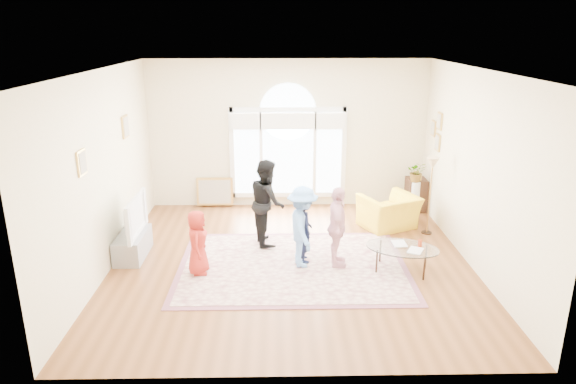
{
  "coord_description": "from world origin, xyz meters",
  "views": [
    {
      "loc": [
        -0.22,
        -7.94,
        3.81
      ],
      "look_at": [
        -0.05,
        0.3,
        1.16
      ],
      "focal_mm": 32.0,
      "sensor_mm": 36.0,
      "label": 1
    }
  ],
  "objects_px": {
    "area_rug": "(293,265)",
    "armchair": "(389,212)",
    "coffee_table": "(402,248)",
    "tv_console": "(133,245)",
    "television": "(130,216)"
  },
  "relations": [
    {
      "from": "television",
      "to": "armchair",
      "type": "bearing_deg",
      "value": 14.92
    },
    {
      "from": "area_rug",
      "to": "armchair",
      "type": "distance_m",
      "value": 2.61
    },
    {
      "from": "tv_console",
      "to": "coffee_table",
      "type": "relative_size",
      "value": 0.74
    },
    {
      "from": "coffee_table",
      "to": "area_rug",
      "type": "bearing_deg",
      "value": -168.41
    },
    {
      "from": "coffee_table",
      "to": "armchair",
      "type": "height_order",
      "value": "armchair"
    },
    {
      "from": "television",
      "to": "armchair",
      "type": "xyz_separation_m",
      "value": [
        4.72,
        1.26,
        -0.42
      ]
    },
    {
      "from": "area_rug",
      "to": "coffee_table",
      "type": "bearing_deg",
      "value": -6.8
    },
    {
      "from": "coffee_table",
      "to": "television",
      "type": "bearing_deg",
      "value": -169.88
    },
    {
      "from": "tv_console",
      "to": "armchair",
      "type": "relative_size",
      "value": 0.98
    },
    {
      "from": "tv_console",
      "to": "coffee_table",
      "type": "distance_m",
      "value": 4.59
    },
    {
      "from": "area_rug",
      "to": "armchair",
      "type": "bearing_deg",
      "value": 41.09
    },
    {
      "from": "area_rug",
      "to": "coffee_table",
      "type": "distance_m",
      "value": 1.83
    },
    {
      "from": "area_rug",
      "to": "television",
      "type": "bearing_deg",
      "value": 170.79
    },
    {
      "from": "area_rug",
      "to": "tv_console",
      "type": "xyz_separation_m",
      "value": [
        -2.77,
        0.45,
        0.2
      ]
    },
    {
      "from": "tv_console",
      "to": "television",
      "type": "xyz_separation_m",
      "value": [
        0.01,
        -0.0,
        0.54
      ]
    }
  ]
}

